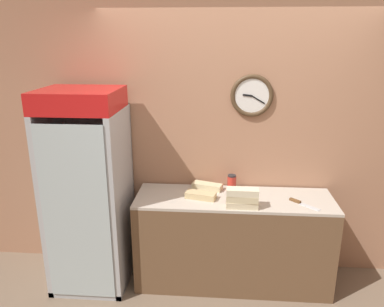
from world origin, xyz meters
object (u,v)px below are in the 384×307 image
object	(u,v)px
sandwich_stack_bottom	(242,204)
sandwich_stack_top	(242,192)
sandwich_flat_left	(207,186)
chefs_knife	(300,203)
sandwich_flat_right	(201,195)
condiment_jar	(232,182)
sandwich_stack_middle	(242,198)
beverage_cooler	(90,180)

from	to	relation	value
sandwich_stack_bottom	sandwich_stack_top	size ratio (longest dim) A/B	0.99
sandwich_flat_left	chefs_knife	xyz separation A→B (m)	(0.82, -0.27, -0.02)
sandwich_flat_right	condiment_jar	xyz separation A→B (m)	(0.28, 0.23, 0.04)
sandwich_stack_middle	sandwich_stack_top	world-z (taller)	sandwich_stack_top
sandwich_flat_left	chefs_knife	world-z (taller)	sandwich_flat_left
beverage_cooler	chefs_knife	size ratio (longest dim) A/B	7.83
sandwich_flat_right	beverage_cooler	bearing A→B (deg)	178.66
chefs_knife	condiment_jar	world-z (taller)	condiment_jar
sandwich_flat_right	chefs_knife	distance (m)	0.87
beverage_cooler	chefs_knife	xyz separation A→B (m)	(1.89, -0.07, -0.12)
sandwich_stack_middle	sandwich_flat_left	world-z (taller)	sandwich_stack_middle
sandwich_stack_bottom	sandwich_stack_top	distance (m)	0.11
beverage_cooler	sandwich_flat_right	bearing A→B (deg)	-1.34
sandwich_stack_middle	sandwich_flat_right	distance (m)	0.40
sandwich_stack_bottom	condiment_jar	world-z (taller)	condiment_jar
beverage_cooler	sandwich_flat_left	world-z (taller)	beverage_cooler
beverage_cooler	sandwich_stack_bottom	size ratio (longest dim) A/B	6.84
sandwich_stack_top	sandwich_flat_right	bearing A→B (deg)	156.14
sandwich_flat_right	chefs_knife	size ratio (longest dim) A/B	1.22
sandwich_stack_top	condiment_jar	world-z (taller)	sandwich_stack_top
beverage_cooler	sandwich_stack_top	bearing A→B (deg)	-7.56
sandwich_stack_middle	condiment_jar	distance (m)	0.40
sandwich_stack_bottom	sandwich_flat_right	world-z (taller)	same
sandwich_stack_bottom	chefs_knife	size ratio (longest dim) A/B	1.15
beverage_cooler	sandwich_stack_top	xyz separation A→B (m)	(1.38, -0.18, 0.01)
sandwich_stack_middle	chefs_knife	size ratio (longest dim) A/B	1.16
sandwich_stack_top	chefs_knife	size ratio (longest dim) A/B	1.15
sandwich_stack_bottom	sandwich_flat_left	size ratio (longest dim) A/B	0.90
sandwich_stack_top	sandwich_stack_bottom	bearing A→B (deg)	180.00
sandwich_stack_bottom	sandwich_stack_middle	bearing A→B (deg)	0.00
sandwich_stack_middle	chefs_knife	distance (m)	0.53
sandwich_stack_bottom	sandwich_flat_left	xyz separation A→B (m)	(-0.31, 0.38, -0.00)
sandwich_stack_top	condiment_jar	bearing A→B (deg)	101.53
condiment_jar	sandwich_stack_middle	bearing A→B (deg)	-78.47
beverage_cooler	condiment_jar	world-z (taller)	beverage_cooler
sandwich_stack_bottom	chefs_knife	bearing A→B (deg)	12.62
sandwich_stack_top	beverage_cooler	bearing A→B (deg)	172.44
sandwich_flat_left	condiment_jar	size ratio (longest dim) A/B	2.06
beverage_cooler	sandwich_flat_right	size ratio (longest dim) A/B	6.43
sandwich_stack_middle	sandwich_stack_bottom	bearing A→B (deg)	0.00
sandwich_stack_middle	sandwich_flat_left	bearing A→B (deg)	129.17
sandwich_flat_right	sandwich_stack_top	bearing A→B (deg)	-23.86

